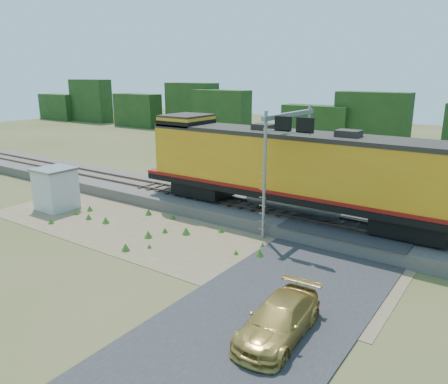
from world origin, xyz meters
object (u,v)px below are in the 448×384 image
Objects in this scene: locomotive at (289,168)px; shed at (56,188)px; signal_gantry at (289,140)px; car at (279,320)px.

shed is (-14.71, -6.12, -2.18)m from locomotive.
locomotive is 2.92× the size of signal_gantry.
locomotive is 1.91m from signal_gantry.
shed reaches higher than car.
locomotive reaches higher than car.
car is (4.93, -10.24, -4.75)m from signal_gantry.
shed is 16.42m from signal_gantry.
signal_gantry reaches higher than locomotive.
shed is 0.63× the size of car.
car is at bearing -64.53° from locomotive.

